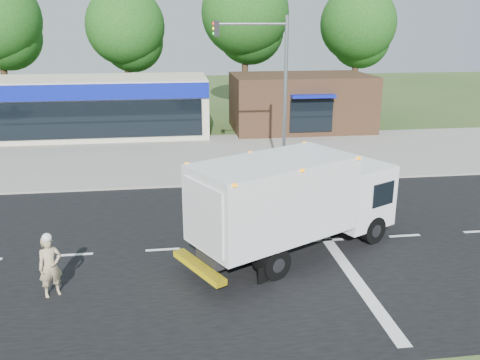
% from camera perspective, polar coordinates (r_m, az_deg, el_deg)
% --- Properties ---
extents(ground, '(120.00, 120.00, 0.00)m').
position_cam_1_polar(ground, '(18.45, 0.76, -7.33)').
color(ground, '#385123').
rests_on(ground, ground).
extents(road_asphalt, '(60.00, 14.00, 0.02)m').
position_cam_1_polar(road_asphalt, '(18.45, 0.76, -7.31)').
color(road_asphalt, black).
rests_on(road_asphalt, ground).
extents(sidewalk, '(60.00, 2.40, 0.12)m').
position_cam_1_polar(sidewalk, '(26.05, -1.90, 0.30)').
color(sidewalk, gray).
rests_on(sidewalk, ground).
extents(parking_apron, '(60.00, 9.00, 0.02)m').
position_cam_1_polar(parking_apron, '(31.63, -2.99, 3.28)').
color(parking_apron, gray).
rests_on(parking_apron, ground).
extents(lane_markings, '(55.20, 7.00, 0.01)m').
position_cam_1_polar(lane_markings, '(17.49, 5.85, -8.82)').
color(lane_markings, silver).
rests_on(lane_markings, road_asphalt).
extents(ems_box_truck, '(8.15, 5.83, 3.51)m').
position_cam_1_polar(ems_box_truck, '(17.15, 6.05, -2.09)').
color(ems_box_truck, black).
rests_on(ems_box_truck, ground).
extents(emergency_worker, '(0.81, 0.71, 1.97)m').
position_cam_1_polar(emergency_worker, '(15.88, -20.55, -8.97)').
color(emergency_worker, tan).
rests_on(emergency_worker, ground).
extents(retail_strip_mall, '(18.00, 6.20, 4.00)m').
position_cam_1_polar(retail_strip_mall, '(37.51, -17.80, 7.84)').
color(retail_strip_mall, beige).
rests_on(retail_strip_mall, ground).
extents(brown_storefront, '(10.00, 6.70, 4.00)m').
position_cam_1_polar(brown_storefront, '(38.20, 6.82, 8.68)').
color(brown_storefront, '#382316').
rests_on(brown_storefront, ground).
extents(traffic_signal_pole, '(3.51, 0.25, 8.00)m').
position_cam_1_polar(traffic_signal_pole, '(24.81, 3.65, 10.90)').
color(traffic_signal_pole, gray).
rests_on(traffic_signal_pole, ground).
extents(background_trees, '(36.77, 7.39, 12.10)m').
position_cam_1_polar(background_trees, '(44.77, -5.89, 16.89)').
color(background_trees, '#332114').
rests_on(background_trees, ground).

